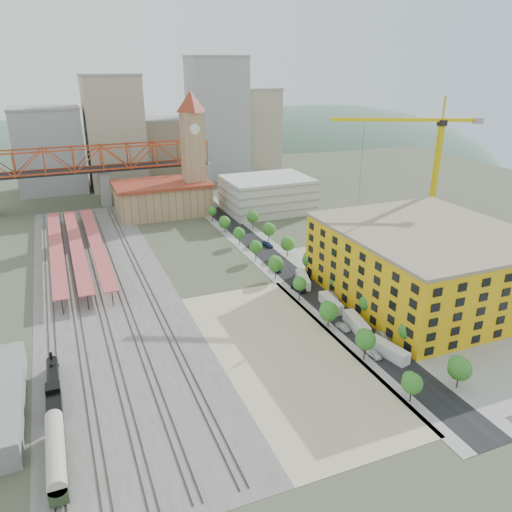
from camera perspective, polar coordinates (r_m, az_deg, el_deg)
name	(u,v)px	position (r m, az deg, el deg)	size (l,w,h in m)	color
ground	(248,292)	(135.84, -0.93, -4.08)	(400.00, 400.00, 0.00)	#474C38
ballast_strip	(104,287)	(144.42, -17.00, -3.46)	(36.00, 165.00, 0.06)	#605E59
dirt_lot	(284,353)	(109.11, 3.23, -11.02)	(28.00, 67.00, 0.06)	tan
street_asphalt	(278,264)	(154.20, 2.58, -0.87)	(12.00, 170.00, 0.06)	black
sidewalk_west	(262,266)	(152.14, 0.70, -1.18)	(3.00, 170.00, 0.04)	gray
sidewalk_east	(294,261)	(156.44, 4.41, -0.59)	(3.00, 170.00, 0.04)	gray
construction_pad	(431,294)	(142.46, 19.33, -4.10)	(50.00, 90.00, 0.06)	gray
rail_tracks	(97,288)	(144.28, -17.71, -3.51)	(26.56, 160.00, 0.18)	#382B23
platform_canopies	(76,245)	(168.39, -19.85, 1.23)	(16.00, 80.00, 4.12)	#C34B4F
station_hall	(163,198)	(206.79, -10.62, 6.55)	(38.00, 24.00, 13.10)	tan
clock_tower	(193,142)	(203.40, -7.26, 12.85)	(12.00, 12.00, 52.00)	tan
parking_garage	(267,194)	(207.53, 1.29, 7.06)	(34.00, 26.00, 14.00)	silver
truss_bridge	(102,161)	(223.67, -17.20, 10.29)	(94.00, 9.60, 25.60)	gray
construction_building	(426,263)	(136.96, 18.85, -0.78)	(44.60, 50.60, 18.80)	yellow
street_trees	(293,276)	(145.93, 4.22, -2.26)	(15.40, 124.40, 8.00)	#277021
skyline	(159,136)	(264.19, -11.02, 13.30)	(133.00, 46.00, 60.00)	#9EA0A3
distant_hills	(184,243)	(408.88, -8.26, 1.49)	(647.00, 264.00, 227.00)	#4C6B59
locomotive	(53,386)	(103.62, -22.15, -13.55)	(2.55, 19.69, 4.92)	black
coach	(56,455)	(87.00, -21.87, -20.32)	(2.83, 16.41, 5.15)	#23321B
tower_crane	(428,158)	(168.29, 19.01, 10.56)	(42.06, 20.70, 48.71)	gold
site_trailer_a	(388,350)	(110.99, 14.89, -10.39)	(2.57, 9.75, 2.67)	silver
site_trailer_b	(356,324)	(119.42, 11.41, -7.62)	(2.66, 10.11, 2.77)	silver
site_trailer_c	(331,303)	(128.13, 8.56, -5.35)	(2.51, 9.53, 2.61)	silver
site_trailer_d	(303,280)	(140.17, 5.39, -2.73)	(2.60, 9.87, 2.70)	silver
car_0	(374,354)	(110.26, 13.33, -10.86)	(1.60, 3.97, 1.35)	white
car_1	(343,327)	(119.01, 9.90, -8.01)	(1.41, 4.03, 1.33)	gray
car_2	(299,288)	(136.49, 4.90, -3.70)	(2.40, 5.20, 1.44)	black
car_3	(276,269)	(148.78, 2.30, -1.46)	(1.91, 4.69, 1.36)	navy
car_4	(383,337)	(116.96, 14.30, -8.91)	(1.75, 4.35, 1.48)	silver
car_5	(332,296)	(133.25, 8.68, -4.51)	(1.65, 4.72, 1.55)	gray
car_6	(304,274)	(145.81, 5.52, -2.01)	(2.47, 5.35, 1.49)	black
car_7	(268,245)	(168.03, 1.35, 1.31)	(1.95, 4.81, 1.40)	#1B2A4E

